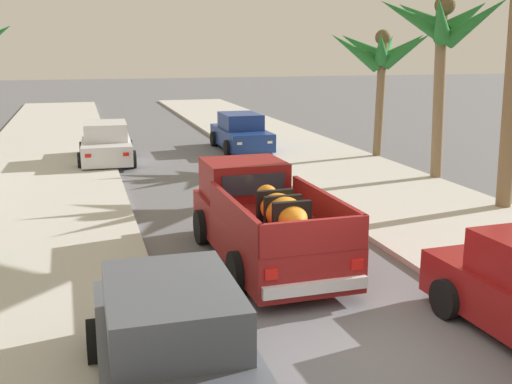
{
  "coord_description": "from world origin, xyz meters",
  "views": [
    {
      "loc": [
        -3.62,
        -7.26,
        4.25
      ],
      "look_at": [
        -0.07,
        5.08,
        1.2
      ],
      "focal_mm": 42.97,
      "sensor_mm": 36.0,
      "label": 1
    }
  ],
  "objects": [
    {
      "name": "palm_tree_left_mid",
      "position": [
        7.48,
        14.13,
        4.02
      ],
      "size": [
        3.99,
        3.63,
        4.96
      ],
      "color": "brown",
      "rests_on": "ground"
    },
    {
      "name": "curb_right",
      "position": [
        3.86,
        12.0,
        0.05
      ],
      "size": [
        0.16,
        60.0,
        0.1
      ],
      "primitive_type": "cube",
      "color": "silver",
      "rests_on": "ground"
    },
    {
      "name": "ground_plane",
      "position": [
        0.0,
        0.0,
        0.0
      ],
      "size": [
        160.0,
        160.0,
        0.0
      ],
      "primitive_type": "plane",
      "color": "slate"
    },
    {
      "name": "pickup_truck",
      "position": [
        -0.17,
        4.18,
        0.81
      ],
      "size": [
        2.29,
        5.25,
        1.8
      ],
      "color": "maroon",
      "rests_on": "ground"
    },
    {
      "name": "car_right_mid",
      "position": [
        -2.73,
        16.11,
        0.71
      ],
      "size": [
        2.13,
        4.31,
        1.54
      ],
      "color": "silver",
      "rests_on": "ground"
    },
    {
      "name": "car_left_near",
      "position": [
        2.89,
        17.63,
        0.71
      ],
      "size": [
        2.02,
        4.26,
        1.54
      ],
      "color": "navy",
      "rests_on": "ground"
    },
    {
      "name": "car_left_mid",
      "position": [
        -2.72,
        -0.57,
        0.71
      ],
      "size": [
        2.04,
        4.27,
        1.54
      ],
      "color": "#474C56",
      "rests_on": "ground"
    },
    {
      "name": "palm_tree_left_fore",
      "position": [
        7.33,
        9.98,
        4.78
      ],
      "size": [
        3.82,
        3.83,
        5.88
      ],
      "color": "#846B4C",
      "rests_on": "ground"
    },
    {
      "name": "curb_left",
      "position": [
        -3.86,
        12.0,
        0.05
      ],
      "size": [
        0.16,
        60.0,
        0.1
      ],
      "primitive_type": "cube",
      "color": "silver",
      "rests_on": "ground"
    },
    {
      "name": "sidewalk_right",
      "position": [
        4.97,
        12.0,
        0.06
      ],
      "size": [
        5.02,
        60.0,
        0.12
      ],
      "primitive_type": "cube",
      "color": "beige",
      "rests_on": "ground"
    },
    {
      "name": "sidewalk_left",
      "position": [
        -4.97,
        12.0,
        0.06
      ],
      "size": [
        5.02,
        60.0,
        0.12
      ],
      "primitive_type": "cube",
      "color": "beige",
      "rests_on": "ground"
    }
  ]
}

